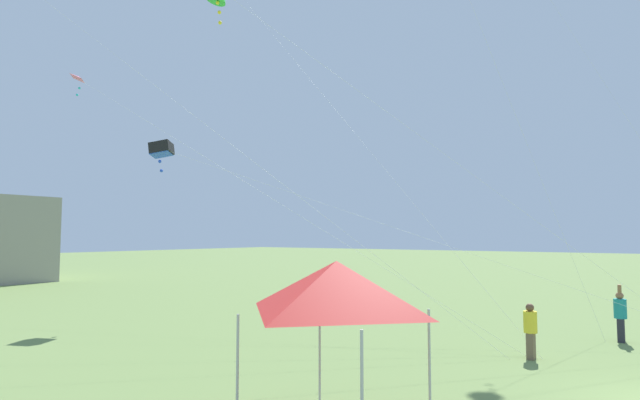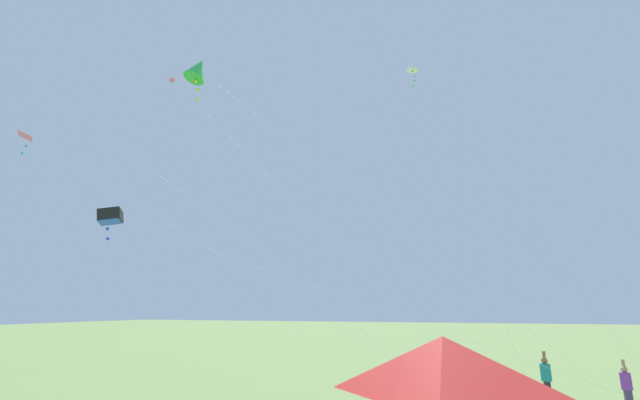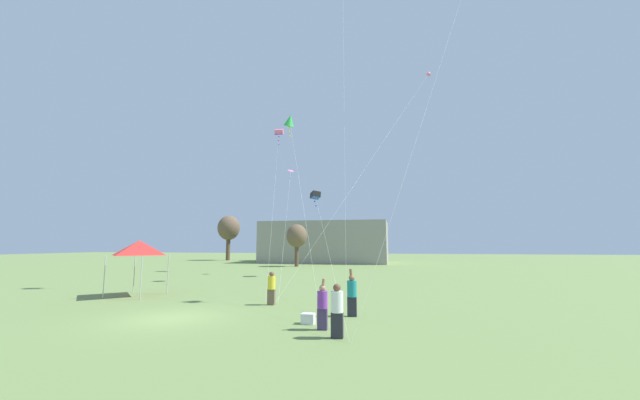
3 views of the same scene
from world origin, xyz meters
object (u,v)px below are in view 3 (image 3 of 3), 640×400
festival_tent (139,248)px  kite_black_box_1 (315,195)px  person_yellow_shirt (271,287)px  kite_pink_diamond_4 (429,74)px  person_teal_shirt (352,293)px  kite_pink_delta_0 (291,172)px  person_white_shirt (337,309)px  kite_green_diamond_6 (290,121)px  person_purple_shirt (322,305)px  cooler_box (308,319)px  kite_pink_box_3 (279,132)px

festival_tent → kite_black_box_1: (7.78, 15.26, 5.12)m
person_yellow_shirt → festival_tent: bearing=-144.2°
festival_tent → kite_pink_diamond_4: size_ratio=0.14×
person_yellow_shirt → person_teal_shirt: 4.97m
festival_tent → person_teal_shirt: size_ratio=1.64×
person_yellow_shirt → kite_pink_delta_0: size_ratio=0.09×
person_white_shirt → kite_green_diamond_6: 22.84m
person_purple_shirt → kite_black_box_1: (-5.06, 21.36, 7.14)m
cooler_box → kite_pink_box_3: bearing=111.3°
person_teal_shirt → cooler_box: bearing=68.6°
kite_pink_diamond_4 → kite_green_diamond_6: bearing=-137.4°
person_teal_shirt → kite_pink_box_3: bearing=-45.3°
cooler_box → kite_pink_diamond_4: 36.88m
person_teal_shirt → person_yellow_shirt: bearing=-6.2°
person_teal_shirt → kite_pink_delta_0: 24.48m
person_teal_shirt → kite_pink_box_3: size_ratio=0.09×
festival_tent → kite_pink_delta_0: 19.43m
festival_tent → person_teal_shirt: 14.18m
person_purple_shirt → kite_green_diamond_6: (-6.28, 16.22, 13.26)m
person_white_shirt → kite_green_diamond_6: bearing=-30.1°
person_yellow_shirt → kite_green_diamond_6: size_ratio=0.10×
festival_tent → kite_black_box_1: kite_black_box_1 is taller
person_purple_shirt → kite_pink_delta_0: bearing=111.0°
person_white_shirt → kite_pink_diamond_4: (6.39, 29.60, 22.31)m
cooler_box → kite_pink_box_3: (-10.03, 25.79, 16.49)m
festival_tent → person_yellow_shirt: 9.44m
person_yellow_shirt → person_white_shirt: person_white_shirt is taller
festival_tent → kite_pink_box_3: size_ratio=0.15×
person_teal_shirt → kite_black_box_1: kite_black_box_1 is taller
person_purple_shirt → kite_pink_diamond_4: bearing=77.6°
festival_tent → cooler_box: (12.08, -5.23, -2.72)m
festival_tent → cooler_box: size_ratio=6.50×
cooler_box → kite_pink_delta_0: bearing=108.5°
kite_pink_box_3 → kite_pink_diamond_4: 19.17m
festival_tent → kite_green_diamond_6: 16.49m
person_white_shirt → kite_pink_box_3: (-11.51, 27.71, 15.72)m
person_purple_shirt → cooler_box: bearing=132.7°
person_white_shirt → kite_green_diamond_6: kite_green_diamond_6 is taller
person_white_shirt → kite_pink_delta_0: (-8.92, 24.20, 10.03)m
kite_green_diamond_6 → kite_pink_diamond_4: bearing=42.6°
kite_black_box_1 → kite_pink_diamond_4: kite_pink_diamond_4 is taller
cooler_box → person_purple_shirt: (0.76, -0.87, 0.71)m
person_yellow_shirt → kite_pink_diamond_4: 34.36m
person_yellow_shirt → person_white_shirt: size_ratio=0.95×
person_purple_shirt → kite_green_diamond_6: kite_green_diamond_6 is taller
kite_pink_diamond_4 → festival_tent: bearing=-131.6°
cooler_box → kite_green_diamond_6: (-5.52, 15.35, 13.96)m
kite_pink_delta_0 → person_white_shirt: bearing=-69.8°
person_purple_shirt → person_white_shirt: person_purple_shirt is taller
festival_tent → person_purple_shirt: size_ratio=1.80×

